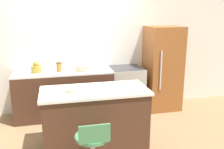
# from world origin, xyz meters

# --- Properties ---
(ground_plane) EXTENTS (14.00, 14.00, 0.00)m
(ground_plane) POSITION_xyz_m (0.00, 0.00, 0.00)
(ground_plane) COLOR #8E704C
(wall_back) EXTENTS (8.00, 0.06, 2.60)m
(wall_back) POSITION_xyz_m (0.00, 0.67, 1.30)
(wall_back) COLOR white
(wall_back) RESTS_ON ground_plane
(back_counter) EXTENTS (1.83, 0.62, 0.91)m
(back_counter) POSITION_xyz_m (-0.27, 0.33, 0.45)
(back_counter) COLOR #4C2D1E
(back_counter) RESTS_ON ground_plane
(kitchen_island) EXTENTS (1.56, 0.72, 0.90)m
(kitchen_island) POSITION_xyz_m (0.13, -0.91, 0.45)
(kitchen_island) COLOR #4C2D1E
(kitchen_island) RESTS_ON ground_plane
(oven_range) EXTENTS (0.65, 0.63, 0.91)m
(oven_range) POSITION_xyz_m (0.97, 0.33, 0.45)
(oven_range) COLOR #B7B2A8
(oven_range) RESTS_ON ground_plane
(refrigerator) EXTENTS (0.67, 0.67, 1.71)m
(refrigerator) POSITION_xyz_m (1.74, 0.32, 0.85)
(refrigerator) COLOR #995628
(refrigerator) RESTS_ON ground_plane
(stool_chair) EXTENTS (0.43, 0.43, 0.75)m
(stool_chair) POSITION_xyz_m (-0.01, -1.59, 0.37)
(stool_chair) COLOR #B7B7BC
(stool_chair) RESTS_ON ground_plane
(kettle) EXTENTS (0.19, 0.19, 0.21)m
(kettle) POSITION_xyz_m (-0.75, 0.32, 0.99)
(kettle) COLOR #B29333
(kettle) RESTS_ON back_counter
(mixing_bowl) EXTENTS (0.28, 0.28, 0.09)m
(mixing_bowl) POSITION_xyz_m (0.09, 0.32, 0.95)
(mixing_bowl) COLOR #C1B28E
(mixing_bowl) RESTS_ON back_counter
(canister_jar) EXTENTS (0.11, 0.11, 0.17)m
(canister_jar) POSITION_xyz_m (-0.34, 0.32, 0.99)
(canister_jar) COLOR #B77F33
(canister_jar) RESTS_ON back_counter
(fruit_bowl) EXTENTS (0.26, 0.26, 0.06)m
(fruit_bowl) POSITION_xyz_m (-0.16, -0.94, 0.93)
(fruit_bowl) COLOR beige
(fruit_bowl) RESTS_ON kitchen_island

